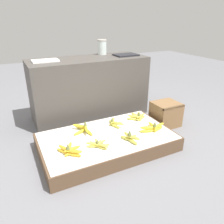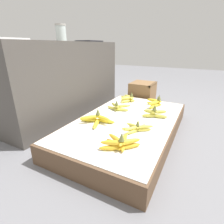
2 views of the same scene
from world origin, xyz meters
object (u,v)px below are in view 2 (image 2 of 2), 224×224
Objects in this scene: banana_bunch_front_left at (120,143)px; banana_bunch_front_midleft at (137,127)px; banana_bunch_front_right at (156,102)px; banana_bunch_middle_right at (129,98)px; foam_tray_white at (6,39)px; banana_bunch_front_midright at (155,113)px; banana_bunch_middle_midleft at (97,119)px; wooden_crate at (143,94)px; glass_jar at (61,33)px; banana_bunch_middle_midright at (118,107)px.

banana_bunch_front_left reaches higher than banana_bunch_front_midleft.
banana_bunch_middle_right is at bearing 88.21° from banana_bunch_front_right.
banana_bunch_middle_right is 1.19m from foam_tray_white.
banana_bunch_front_midright reaches higher than banana_bunch_middle_midleft.
wooden_crate is 1.04× the size of foam_tray_white.
banana_bunch_middle_right is at bearing -39.06° from foam_tray_white.
glass_jar is (0.82, 1.14, 0.66)m from banana_bunch_front_left.
banana_bunch_front_midleft is at bearing -152.73° from banana_bunch_middle_right.
banana_bunch_front_midright reaches higher than banana_bunch_middle_midright.
banana_bunch_front_midleft is 1.12× the size of glass_jar.
banana_bunch_front_midright is 1.09× the size of glass_jar.
banana_bunch_middle_midright is (0.01, 0.34, -0.01)m from banana_bunch_front_midright.
foam_tray_white reaches higher than banana_bunch_middle_midright.
banana_bunch_middle_midleft is 0.97× the size of foam_tray_white.
banana_bunch_front_left is at bearing -126.54° from banana_bunch_middle_midleft.
banana_bunch_front_midleft is 0.31m from banana_bunch_front_midright.
foam_tray_white is at bearing 127.18° from banana_bunch_middle_midright.
banana_bunch_front_left is 0.79× the size of banana_bunch_middle_midleft.
glass_jar is at bearing 116.37° from wooden_crate.
banana_bunch_front_left is at bearing -160.36° from banana_bunch_middle_right.
banana_bunch_front_midright is 0.88× the size of banana_bunch_middle_right.
banana_bunch_front_midright is at bearing -47.47° from banana_bunch_middle_midleft.
wooden_crate is at bearing 12.84° from banana_bunch_front_left.
wooden_crate is at bearing -63.63° from glass_jar.
glass_jar is (0.25, 0.84, 0.66)m from banana_bunch_middle_midright.
banana_bunch_front_midright is 1.27m from foam_tray_white.
glass_jar is at bearing 77.55° from banana_bunch_front_midright.
banana_bunch_middle_right is at bearing 2.96° from banana_bunch_middle_midright.
banana_bunch_front_right is at bearing 1.12° from banana_bunch_front_left.
banana_bunch_middle_midright is at bearing 88.53° from banana_bunch_front_midright.
banana_bunch_middle_right reaches higher than banana_bunch_front_midleft.
foam_tray_white is at bearing -167.42° from glass_jar.
banana_bunch_front_right reaches higher than banana_bunch_middle_midright.
banana_bunch_front_midleft is 1.03× the size of banana_bunch_front_midright.
banana_bunch_front_right is at bearing -49.87° from foam_tray_white.
banana_bunch_middle_midright is 0.99× the size of banana_bunch_middle_right.
banana_bunch_middle_midright is at bearing -106.71° from glass_jar.
wooden_crate is 1.50m from foam_tray_white.
glass_jar is 0.79m from foam_tray_white.
banana_bunch_middle_midright is 0.80× the size of foam_tray_white.
banana_bunch_middle_midleft is (-0.02, 0.32, 0.01)m from banana_bunch_front_midleft.
wooden_crate is 1.36× the size of banana_bunch_front_left.
banana_bunch_front_midleft is (0.25, -0.01, -0.01)m from banana_bunch_front_left.
banana_bunch_middle_right is 1.24× the size of glass_jar.
banana_bunch_front_left reaches higher than banana_bunch_middle_midright.
banana_bunch_middle_midleft is 1.21× the size of banana_bunch_middle_midright.
banana_bunch_middle_midright is (-0.29, 0.28, -0.01)m from banana_bunch_front_right.
banana_bunch_front_midright is 0.73× the size of banana_bunch_middle_midleft.
banana_bunch_middle_right is (0.01, 0.29, -0.01)m from banana_bunch_front_right.
banana_bunch_middle_right is at bearing -0.01° from banana_bunch_middle_midleft.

